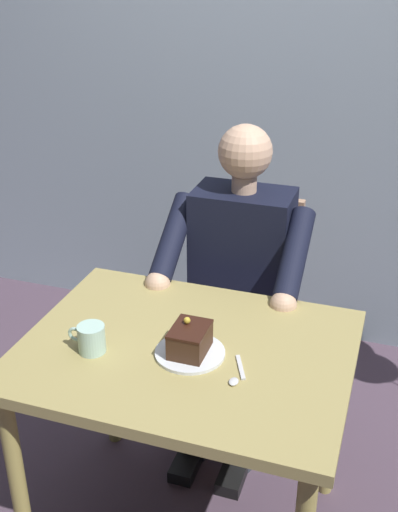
# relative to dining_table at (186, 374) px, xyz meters

# --- Properties ---
(cafe_rear_panel) EXTENTS (6.40, 0.12, 3.00)m
(cafe_rear_panel) POSITION_rel_dining_table_xyz_m (0.00, -1.40, 0.86)
(cafe_rear_panel) COLOR #92A3B1
(cafe_rear_panel) RESTS_ON ground
(dining_table) EXTENTS (0.96, 0.74, 0.73)m
(dining_table) POSITION_rel_dining_table_xyz_m (0.00, 0.00, 0.00)
(dining_table) COLOR #9F8F53
(dining_table) RESTS_ON ground
(chair) EXTENTS (0.42, 0.42, 0.90)m
(chair) POSITION_rel_dining_table_xyz_m (0.00, -0.72, -0.14)
(chair) COLOR tan
(chair) RESTS_ON ground
(seated_person) EXTENTS (0.53, 0.58, 1.24)m
(seated_person) POSITION_rel_dining_table_xyz_m (0.00, -0.55, 0.01)
(seated_person) COLOR black
(seated_person) RESTS_ON ground
(dessert_plate) EXTENTS (0.20, 0.20, 0.01)m
(dessert_plate) POSITION_rel_dining_table_xyz_m (-0.02, 0.03, 0.10)
(dessert_plate) COLOR white
(dessert_plate) RESTS_ON dining_table
(cake_slice) EXTENTS (0.10, 0.13, 0.10)m
(cake_slice) POSITION_rel_dining_table_xyz_m (-0.02, 0.03, 0.15)
(cake_slice) COLOR #402618
(cake_slice) RESTS_ON dessert_plate
(coffee_cup) EXTENTS (0.11, 0.08, 0.08)m
(coffee_cup) POSITION_rel_dining_table_xyz_m (0.25, 0.10, 0.14)
(coffee_cup) COLOR #ADD4C7
(coffee_cup) RESTS_ON dining_table
(dessert_spoon) EXTENTS (0.06, 0.14, 0.01)m
(dessert_spoon) POSITION_rel_dining_table_xyz_m (-0.18, 0.09, 0.10)
(dessert_spoon) COLOR silver
(dessert_spoon) RESTS_ON dining_table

